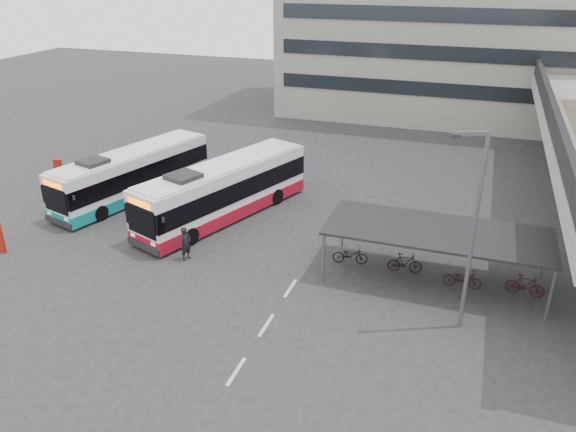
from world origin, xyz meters
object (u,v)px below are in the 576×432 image
(bus_main, at_px, (224,191))
(bus_teal, at_px, (133,175))
(pedestrian, at_px, (186,244))
(lamp_post, at_px, (472,222))

(bus_main, distance_m, bus_teal, 6.63)
(pedestrian, bearing_deg, bus_main, 22.47)
(bus_main, distance_m, lamp_post, 15.43)
(pedestrian, height_order, lamp_post, lamp_post)
(bus_main, relative_size, lamp_post, 1.44)
(lamp_post, bearing_deg, bus_teal, 136.11)
(pedestrian, distance_m, lamp_post, 13.76)
(bus_teal, relative_size, lamp_post, 1.36)
(bus_main, xyz_separation_m, lamp_post, (13.54, -6.72, 3.10))
(bus_teal, height_order, lamp_post, lamp_post)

